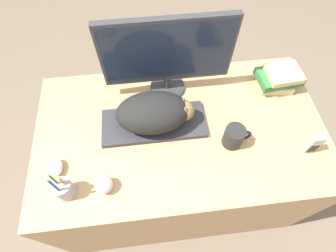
{
  "coord_description": "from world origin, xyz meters",
  "views": [
    {
      "loc": [
        -0.13,
        -0.22,
        1.74
      ],
      "look_at": [
        -0.06,
        0.36,
        0.77
      ],
      "focal_mm": 28.0,
      "sensor_mm": 36.0,
      "label": 1
    }
  ],
  "objects_px": {
    "book_stack": "(279,78)",
    "cat": "(155,112)",
    "keyboard": "(154,124)",
    "pen_cup": "(64,189)",
    "computer_mouse": "(56,168)",
    "coffee_mug": "(234,136)",
    "phone": "(314,144)",
    "monitor": "(167,54)",
    "baseball": "(103,184)"
  },
  "relations": [
    {
      "from": "book_stack",
      "to": "cat",
      "type": "bearing_deg",
      "value": -165.24
    },
    {
      "from": "keyboard",
      "to": "pen_cup",
      "type": "xyz_separation_m",
      "value": [
        -0.37,
        -0.27,
        0.04
      ]
    },
    {
      "from": "computer_mouse",
      "to": "coffee_mug",
      "type": "distance_m",
      "value": 0.76
    },
    {
      "from": "pen_cup",
      "to": "cat",
      "type": "bearing_deg",
      "value": 35.89
    },
    {
      "from": "pen_cup",
      "to": "computer_mouse",
      "type": "bearing_deg",
      "value": 116.38
    },
    {
      "from": "cat",
      "to": "phone",
      "type": "height_order",
      "value": "cat"
    },
    {
      "from": "monitor",
      "to": "computer_mouse",
      "type": "xyz_separation_m",
      "value": [
        -0.51,
        -0.38,
        -0.21
      ]
    },
    {
      "from": "pen_cup",
      "to": "book_stack",
      "type": "height_order",
      "value": "pen_cup"
    },
    {
      "from": "keyboard",
      "to": "cat",
      "type": "xyz_separation_m",
      "value": [
        0.01,
        -0.0,
        0.09
      ]
    },
    {
      "from": "coffee_mug",
      "to": "phone",
      "type": "relative_size",
      "value": 1.06
    },
    {
      "from": "monitor",
      "to": "coffee_mug",
      "type": "xyz_separation_m",
      "value": [
        0.25,
        -0.34,
        -0.18
      ]
    },
    {
      "from": "keyboard",
      "to": "computer_mouse",
      "type": "relative_size",
      "value": 5.48
    },
    {
      "from": "keyboard",
      "to": "baseball",
      "type": "distance_m",
      "value": 0.35
    },
    {
      "from": "monitor",
      "to": "phone",
      "type": "xyz_separation_m",
      "value": [
        0.56,
        -0.41,
        -0.17
      ]
    },
    {
      "from": "keyboard",
      "to": "monitor",
      "type": "xyz_separation_m",
      "value": [
        0.09,
        0.21,
        0.22
      ]
    },
    {
      "from": "cat",
      "to": "baseball",
      "type": "relative_size",
      "value": 4.61
    },
    {
      "from": "book_stack",
      "to": "computer_mouse",
      "type": "bearing_deg",
      "value": -162.34
    },
    {
      "from": "monitor",
      "to": "book_stack",
      "type": "xyz_separation_m",
      "value": [
        0.54,
        -0.04,
        -0.17
      ]
    },
    {
      "from": "phone",
      "to": "pen_cup",
      "type": "bearing_deg",
      "value": -176.21
    },
    {
      "from": "keyboard",
      "to": "monitor",
      "type": "distance_m",
      "value": 0.31
    },
    {
      "from": "phone",
      "to": "book_stack",
      "type": "relative_size",
      "value": 0.51
    },
    {
      "from": "coffee_mug",
      "to": "book_stack",
      "type": "bearing_deg",
      "value": 44.68
    },
    {
      "from": "cat",
      "to": "phone",
      "type": "distance_m",
      "value": 0.68
    },
    {
      "from": "cat",
      "to": "book_stack",
      "type": "distance_m",
      "value": 0.64
    },
    {
      "from": "computer_mouse",
      "to": "pen_cup",
      "type": "relative_size",
      "value": 0.45
    },
    {
      "from": "keyboard",
      "to": "cat",
      "type": "distance_m",
      "value": 0.09
    },
    {
      "from": "keyboard",
      "to": "book_stack",
      "type": "distance_m",
      "value": 0.65
    },
    {
      "from": "cat",
      "to": "phone",
      "type": "bearing_deg",
      "value": -17.81
    },
    {
      "from": "cat",
      "to": "baseball",
      "type": "xyz_separation_m",
      "value": [
        -0.23,
        -0.27,
        -0.07
      ]
    },
    {
      "from": "coffee_mug",
      "to": "pen_cup",
      "type": "xyz_separation_m",
      "value": [
        -0.7,
        -0.14,
        -0.0
      ]
    },
    {
      "from": "computer_mouse",
      "to": "coffee_mug",
      "type": "xyz_separation_m",
      "value": [
        0.75,
        0.04,
        0.03
      ]
    },
    {
      "from": "computer_mouse",
      "to": "baseball",
      "type": "height_order",
      "value": "baseball"
    },
    {
      "from": "computer_mouse",
      "to": "coffee_mug",
      "type": "height_order",
      "value": "coffee_mug"
    },
    {
      "from": "computer_mouse",
      "to": "phone",
      "type": "bearing_deg",
      "value": -1.9
    },
    {
      "from": "cat",
      "to": "baseball",
      "type": "height_order",
      "value": "cat"
    },
    {
      "from": "cat",
      "to": "computer_mouse",
      "type": "relative_size",
      "value": 3.98
    },
    {
      "from": "monitor",
      "to": "book_stack",
      "type": "relative_size",
      "value": 2.59
    },
    {
      "from": "monitor",
      "to": "book_stack",
      "type": "bearing_deg",
      "value": -4.61
    },
    {
      "from": "keyboard",
      "to": "phone",
      "type": "xyz_separation_m",
      "value": [
        0.65,
        -0.21,
        0.04
      ]
    },
    {
      "from": "coffee_mug",
      "to": "phone",
      "type": "xyz_separation_m",
      "value": [
        0.32,
        -0.08,
        0.0
      ]
    },
    {
      "from": "computer_mouse",
      "to": "book_stack",
      "type": "xyz_separation_m",
      "value": [
        1.05,
        0.33,
        0.03
      ]
    },
    {
      "from": "cat",
      "to": "book_stack",
      "type": "bearing_deg",
      "value": 14.76
    },
    {
      "from": "keyboard",
      "to": "phone",
      "type": "bearing_deg",
      "value": -17.54
    },
    {
      "from": "cat",
      "to": "monitor",
      "type": "height_order",
      "value": "monitor"
    },
    {
      "from": "cat",
      "to": "computer_mouse",
      "type": "height_order",
      "value": "cat"
    },
    {
      "from": "pen_cup",
      "to": "phone",
      "type": "distance_m",
      "value": 1.02
    },
    {
      "from": "baseball",
      "to": "book_stack",
      "type": "distance_m",
      "value": 0.95
    },
    {
      "from": "baseball",
      "to": "book_stack",
      "type": "height_order",
      "value": "book_stack"
    },
    {
      "from": "monitor",
      "to": "computer_mouse",
      "type": "height_order",
      "value": "monitor"
    },
    {
      "from": "monitor",
      "to": "pen_cup",
      "type": "distance_m",
      "value": 0.69
    }
  ]
}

